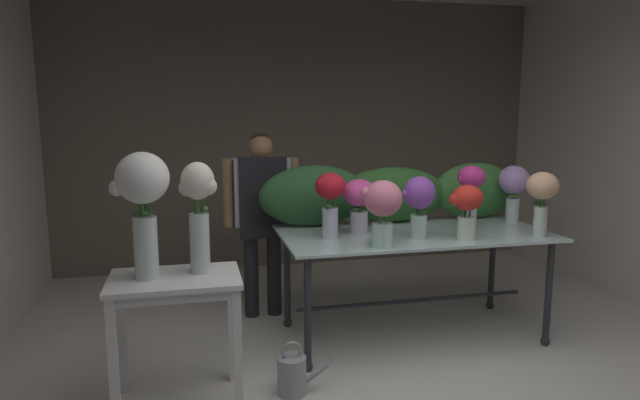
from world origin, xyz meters
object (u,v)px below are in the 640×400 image
(florist, at_px, (262,205))
(vase_rosy_carnations, at_px, (383,206))
(vase_cream_lisianthus_tall, at_px, (199,208))
(vase_lilac_dahlias, at_px, (514,186))
(vase_crimson_lilies, at_px, (330,198))
(vase_white_roses_tall, at_px, (143,198))
(watering_can, at_px, (293,374))
(vase_violet_ranunculus, at_px, (419,200))
(vase_peach_snapdragons, at_px, (542,193))
(vase_scarlet_hydrangea, at_px, (467,207))
(display_table_glass, at_px, (414,246))
(vase_magenta_tulips, at_px, (471,189))
(side_table_white, at_px, (175,296))
(vase_fuchsia_anemones, at_px, (360,200))

(florist, height_order, vase_rosy_carnations, florist)
(florist, xyz_separation_m, vase_cream_lisianthus_tall, (-0.52, -1.26, 0.22))
(vase_lilac_dahlias, relative_size, vase_crimson_lilies, 0.98)
(vase_white_roses_tall, height_order, watering_can, vase_white_roses_tall)
(vase_lilac_dahlias, height_order, vase_white_roses_tall, vase_white_roses_tall)
(florist, relative_size, vase_violet_ranunculus, 3.45)
(vase_violet_ranunculus, bearing_deg, vase_peach_snapdragons, -9.27)
(vase_scarlet_hydrangea, bearing_deg, display_table_glass, 129.09)
(vase_magenta_tulips, xyz_separation_m, watering_can, (-1.49, -0.64, -1.01))
(side_table_white, relative_size, vase_white_roses_tall, 1.08)
(display_table_glass, xyz_separation_m, watering_can, (-1.06, -0.67, -0.58))
(side_table_white, bearing_deg, vase_magenta_tulips, 15.08)
(vase_fuchsia_anemones, bearing_deg, vase_crimson_lilies, -157.09)
(vase_magenta_tulips, xyz_separation_m, vase_white_roses_tall, (-2.32, -0.58, 0.11))
(vase_white_roses_tall, xyz_separation_m, watering_can, (0.83, -0.05, -1.13))
(florist, relative_size, vase_white_roses_tall, 2.12)
(vase_magenta_tulips, bearing_deg, vase_peach_snapdragons, -38.42)
(vase_rosy_carnations, relative_size, watering_can, 1.28)
(vase_crimson_lilies, distance_m, vase_white_roses_tall, 1.35)
(display_table_glass, bearing_deg, vase_lilac_dahlias, 9.15)
(side_table_white, distance_m, vase_fuchsia_anemones, 1.53)
(florist, distance_m, vase_cream_lisianthus_tall, 1.38)
(vase_rosy_carnations, xyz_separation_m, vase_violet_ranunculus, (0.34, 0.18, -0.01))
(display_table_glass, bearing_deg, watering_can, -147.50)
(vase_fuchsia_anemones, distance_m, watering_can, 1.35)
(vase_violet_ranunculus, distance_m, vase_cream_lisianthus_tall, 1.58)
(display_table_glass, relative_size, vase_crimson_lilies, 4.25)
(vase_fuchsia_anemones, relative_size, vase_violet_ranunculus, 0.91)
(vase_crimson_lilies, bearing_deg, vase_white_roses_tall, -155.55)
(display_table_glass, height_order, vase_peach_snapdragons, vase_peach_snapdragons)
(vase_scarlet_hydrangea, bearing_deg, vase_violet_ranunculus, 159.49)
(vase_violet_ranunculus, bearing_deg, vase_fuchsia_anemones, 146.41)
(display_table_glass, xyz_separation_m, side_table_white, (-1.73, -0.62, -0.04))
(vase_scarlet_hydrangea, xyz_separation_m, vase_cream_lisianthus_tall, (-1.84, -0.25, 0.11))
(vase_rosy_carnations, xyz_separation_m, vase_peach_snapdragons, (1.22, 0.04, 0.04))
(vase_magenta_tulips, height_order, vase_scarlet_hydrangea, vase_magenta_tulips)
(vase_peach_snapdragons, distance_m, vase_white_roses_tall, 2.73)
(side_table_white, distance_m, vase_rosy_carnations, 1.43)
(side_table_white, relative_size, vase_scarlet_hydrangea, 2.00)
(display_table_glass, relative_size, vase_fuchsia_anemones, 4.93)
(vase_lilac_dahlias, height_order, vase_magenta_tulips, vase_magenta_tulips)
(watering_can, bearing_deg, vase_cream_lisianthus_tall, 168.76)
(vase_cream_lisianthus_tall, bearing_deg, vase_lilac_dahlias, 15.98)
(side_table_white, bearing_deg, display_table_glass, 19.59)
(side_table_white, xyz_separation_m, watering_can, (0.68, -0.06, -0.54))
(vase_crimson_lilies, relative_size, vase_peach_snapdragons, 1.00)
(display_table_glass, relative_size, vase_white_roses_tall, 2.77)
(florist, xyz_separation_m, watering_can, (0.00, -1.36, -0.82))
(vase_scarlet_hydrangea, bearing_deg, vase_fuchsia_anemones, 151.99)
(vase_lilac_dahlias, height_order, vase_cream_lisianthus_tall, vase_cream_lisianthus_tall)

